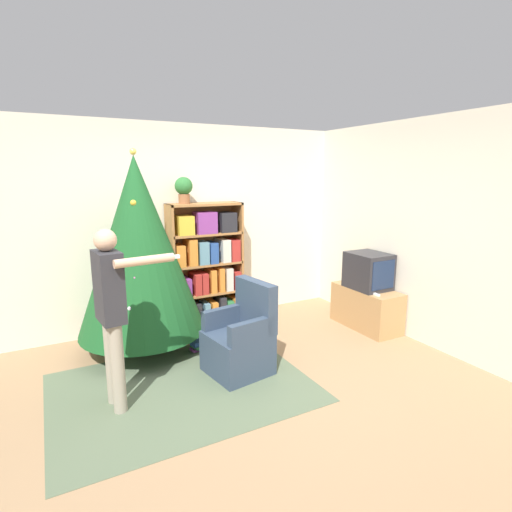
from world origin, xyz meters
TOP-DOWN VIEW (x-y plane):
  - ground_plane at (0.00, 0.00)m, footprint 14.00×14.00m
  - wall_back at (0.00, 1.99)m, footprint 8.00×0.10m
  - wall_right at (2.33, 0.00)m, footprint 0.10×8.00m
  - area_rug at (-0.56, 0.27)m, footprint 2.32×1.75m
  - bookshelf at (0.27, 1.74)m, footprint 0.96×0.33m
  - tv_stand at (2.04, 0.62)m, footprint 0.43×0.93m
  - television at (2.04, 0.62)m, footprint 0.43×0.52m
  - game_remote at (1.91, 0.35)m, footprint 0.04×0.12m
  - christmas_tree at (-0.67, 1.32)m, footprint 1.39×1.39m
  - armchair at (0.07, 0.31)m, footprint 0.65×0.64m
  - standing_person at (-1.14, 0.24)m, footprint 0.67×0.47m
  - potted_plant at (-0.00, 1.75)m, footprint 0.22×0.22m
  - book_pile_near_tree at (-0.14, 0.98)m, footprint 0.19×0.18m

SIDE VIEW (x-z plane):
  - ground_plane at x=0.00m, z-range 0.00..0.00m
  - area_rug at x=-0.56m, z-range 0.00..0.01m
  - book_pile_near_tree at x=-0.14m, z-range 0.00..0.12m
  - tv_stand at x=2.04m, z-range 0.00..0.53m
  - armchair at x=0.07m, z-range -0.14..0.78m
  - game_remote at x=1.91m, z-range 0.53..0.55m
  - television at x=2.04m, z-range 0.53..0.99m
  - bookshelf at x=0.27m, z-range -0.03..1.58m
  - standing_person at x=-1.14m, z-range 0.14..1.69m
  - christmas_tree at x=-0.67m, z-range 0.07..2.31m
  - wall_back at x=0.00m, z-range 0.00..2.60m
  - wall_right at x=2.33m, z-range 0.00..2.60m
  - potted_plant at x=0.00m, z-range 1.63..1.96m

